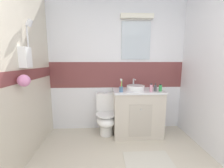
{
  "coord_description": "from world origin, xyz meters",
  "views": [
    {
      "loc": [
        -0.24,
        -0.4,
        1.37
      ],
      "look_at": [
        -0.13,
        1.8,
        1.02
      ],
      "focal_mm": 22.96,
      "sensor_mm": 36.0,
      "label": 1
    }
  ],
  "objects_px": {
    "sink_basin": "(135,87)",
    "lotion_bottle_short": "(160,88)",
    "toilet": "(106,116)",
    "deodorant_spray_can": "(151,88)",
    "soap_dispenser": "(155,88)",
    "toothbrush_cup": "(121,88)"
  },
  "relations": [
    {
      "from": "toilet",
      "to": "deodorant_spray_can",
      "type": "height_order",
      "value": "deodorant_spray_can"
    },
    {
      "from": "soap_dispenser",
      "to": "deodorant_spray_can",
      "type": "height_order",
      "value": "soap_dispenser"
    },
    {
      "from": "toilet",
      "to": "lotion_bottle_short",
      "type": "relative_size",
      "value": 6.09
    },
    {
      "from": "sink_basin",
      "to": "toothbrush_cup",
      "type": "height_order",
      "value": "toothbrush_cup"
    },
    {
      "from": "toilet",
      "to": "soap_dispenser",
      "type": "relative_size",
      "value": 5.32
    },
    {
      "from": "toothbrush_cup",
      "to": "lotion_bottle_short",
      "type": "xyz_separation_m",
      "value": [
        0.69,
        0.02,
        -0.0
      ]
    },
    {
      "from": "toilet",
      "to": "deodorant_spray_can",
      "type": "relative_size",
      "value": 5.37
    },
    {
      "from": "sink_basin",
      "to": "toilet",
      "type": "height_order",
      "value": "sink_basin"
    },
    {
      "from": "sink_basin",
      "to": "deodorant_spray_can",
      "type": "distance_m",
      "value": 0.29
    },
    {
      "from": "sink_basin",
      "to": "toothbrush_cup",
      "type": "bearing_deg",
      "value": -150.57
    },
    {
      "from": "soap_dispenser",
      "to": "deodorant_spray_can",
      "type": "xyz_separation_m",
      "value": [
        -0.09,
        -0.04,
        0.01
      ]
    },
    {
      "from": "lotion_bottle_short",
      "to": "deodorant_spray_can",
      "type": "bearing_deg",
      "value": -169.62
    },
    {
      "from": "toothbrush_cup",
      "to": "soap_dispenser",
      "type": "xyz_separation_m",
      "value": [
        0.6,
        0.02,
        -0.01
      ]
    },
    {
      "from": "deodorant_spray_can",
      "to": "toothbrush_cup",
      "type": "bearing_deg",
      "value": 178.39
    },
    {
      "from": "sink_basin",
      "to": "soap_dispenser",
      "type": "relative_size",
      "value": 2.52
    },
    {
      "from": "toilet",
      "to": "lotion_bottle_short",
      "type": "height_order",
      "value": "lotion_bottle_short"
    },
    {
      "from": "sink_basin",
      "to": "soap_dispenser",
      "type": "distance_m",
      "value": 0.35
    },
    {
      "from": "toilet",
      "to": "toothbrush_cup",
      "type": "xyz_separation_m",
      "value": [
        0.26,
        -0.18,
        0.55
      ]
    },
    {
      "from": "sink_basin",
      "to": "lotion_bottle_short",
      "type": "xyz_separation_m",
      "value": [
        0.41,
        -0.14,
        0.01
      ]
    },
    {
      "from": "sink_basin",
      "to": "deodorant_spray_can",
      "type": "height_order",
      "value": "sink_basin"
    },
    {
      "from": "deodorant_spray_can",
      "to": "sink_basin",
      "type": "bearing_deg",
      "value": 143.52
    },
    {
      "from": "sink_basin",
      "to": "lotion_bottle_short",
      "type": "distance_m",
      "value": 0.43
    }
  ]
}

